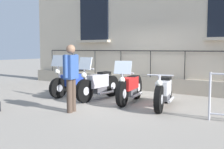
# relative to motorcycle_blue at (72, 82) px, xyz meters

# --- Properties ---
(ground_plane) EXTENTS (60.00, 60.00, 0.00)m
(ground_plane) POSITION_rel_motorcycle_blue_xyz_m (-0.29, 1.65, -0.45)
(ground_plane) COLOR gray
(building_facade) EXTENTS (0.82, 12.32, 6.03)m
(building_facade) POSITION_rel_motorcycle_blue_xyz_m (-2.80, 1.65, 2.49)
(building_facade) COLOR beige
(building_facade) RESTS_ON ground_plane
(motorcycle_blue) EXTENTS (1.92, 0.74, 1.35)m
(motorcycle_blue) POSITION_rel_motorcycle_blue_xyz_m (0.00, 0.00, 0.00)
(motorcycle_blue) COLOR black
(motorcycle_blue) RESTS_ON ground_plane
(motorcycle_silver) EXTENTS (2.00, 0.54, 1.31)m
(motorcycle_silver) POSITION_rel_motorcycle_blue_xyz_m (0.04, 1.12, -0.00)
(motorcycle_silver) COLOR black
(motorcycle_silver) RESTS_ON ground_plane
(motorcycle_red) EXTENTS (1.99, 0.68, 1.23)m
(motorcycle_red) POSITION_rel_motorcycle_blue_xyz_m (-0.09, 2.17, -0.00)
(motorcycle_red) COLOR black
(motorcycle_red) RESTS_ON ground_plane
(motorcycle_white) EXTENTS (1.99, 0.77, 0.93)m
(motorcycle_white) POSITION_rel_motorcycle_blue_xyz_m (-0.02, 3.26, -0.03)
(motorcycle_white) COLOR black
(motorcycle_white) RESTS_ON ground_plane
(pedestrian_standing) EXTENTS (0.52, 0.28, 1.65)m
(pedestrian_standing) POSITION_rel_motorcycle_blue_xyz_m (1.76, 1.61, 0.48)
(pedestrian_standing) COLOR #47382D
(pedestrian_standing) RESTS_ON ground_plane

